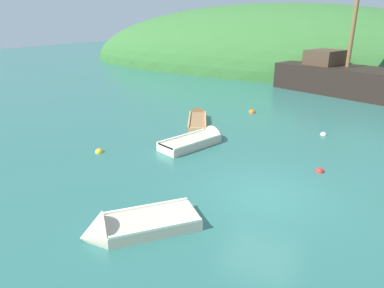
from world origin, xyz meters
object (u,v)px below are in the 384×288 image
Objects in this scene: buoy_red at (320,172)px; buoy_yellow at (99,152)px; rowboat_far at (130,228)px; buoy_white at (323,135)px; sailing_ship at (372,87)px; rowboat_portside at (197,120)px; buoy_orange at (252,113)px; rowboat_near_dock at (200,141)px.

buoy_red is 0.88× the size of buoy_yellow.
buoy_yellow is at bearing -162.94° from buoy_red.
buoy_yellow reaches higher than buoy_red.
buoy_white is at bearing -154.80° from rowboat_far.
sailing_ship reaches higher than rowboat_portside.
rowboat_far is 13.63m from buoy_orange.
sailing_ship reaches higher than buoy_orange.
buoy_yellow is at bearing -88.60° from rowboat_far.
sailing_ship is 22.24m from rowboat_far.
rowboat_near_dock is at bearing 174.70° from buoy_red.
buoy_yellow is at bearing 151.71° from rowboat_near_dock.
sailing_ship is 10.71m from buoy_white.
rowboat_near_dock reaches higher than rowboat_portside.
sailing_ship reaches higher than buoy_yellow.
sailing_ship is 15.24m from buoy_red.
rowboat_near_dock is 12.23× the size of buoy_red.
buoy_orange is 1.15× the size of buoy_yellow.
rowboat_far reaches higher than buoy_white.
buoy_red is at bearing -52.59° from buoy_orange.
buoy_red is at bearing -144.61° from rowboat_portside.
sailing_ship is at bearing 87.68° from buoy_red.
rowboat_near_dock is 6.26m from buoy_white.
buoy_orange reaches higher than buoy_red.
sailing_ship reaches higher than rowboat_far.
buoy_white is 5.14m from buoy_orange.
rowboat_near_dock is 12.40× the size of buoy_white.
rowboat_portside reaches higher than buoy_red.
buoy_orange is at bearing -106.03° from sailing_ship.
rowboat_portside is 10.84× the size of buoy_yellow.
rowboat_far reaches higher than rowboat_portside.
rowboat_portside is 12.53× the size of buoy_white.
rowboat_far is 6.32m from buoy_yellow.
rowboat_far is 7.97× the size of buoy_orange.
rowboat_far is at bearing -119.27° from buoy_red.
sailing_ship is at bearing 54.46° from buoy_orange.
sailing_ship is 54.65× the size of buoy_red.
buoy_orange is at bearing -133.12° from rowboat_far.
buoy_yellow is at bearing -97.86° from sailing_ship.
rowboat_near_dock is at bearing -126.20° from rowboat_far.
rowboat_portside is 12.37× the size of buoy_red.
buoy_yellow reaches higher than buoy_white.
rowboat_near_dock is 5.45m from buoy_red.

